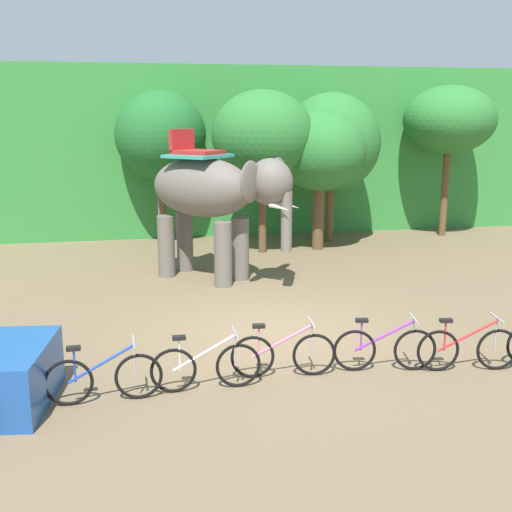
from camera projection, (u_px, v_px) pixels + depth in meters
ground_plane at (275, 332)px, 12.13m from camera, size 80.00×80.00×0.00m
foliage_hedge at (204, 148)px, 23.79m from camera, size 36.00×6.00×5.74m
tree_far_right at (161, 135)px, 19.83m from camera, size 2.90×2.90×4.89m
tree_right at (263, 135)px, 18.33m from camera, size 3.03×3.03×4.86m
tree_left at (320, 152)px, 18.88m from camera, size 2.83×2.83×4.26m
tree_center_right at (331, 143)px, 19.96m from camera, size 3.16×3.16×4.83m
tree_center at (449, 120)px, 20.90m from camera, size 3.08×3.08×5.10m
elephant at (213, 194)px, 15.47m from camera, size 3.75×3.60×3.78m
bike_blue at (104, 378)px, 9.09m from camera, size 1.71×0.52×0.92m
bike_white at (206, 366)px, 9.50m from camera, size 1.71×0.52×0.92m
bike_pink at (283, 354)px, 9.98m from camera, size 1.71×0.52×0.92m
bike_purple at (385, 348)px, 10.22m from camera, size 1.70×0.52×0.92m
bike_red at (468, 348)px, 10.22m from camera, size 1.70×0.52×0.92m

